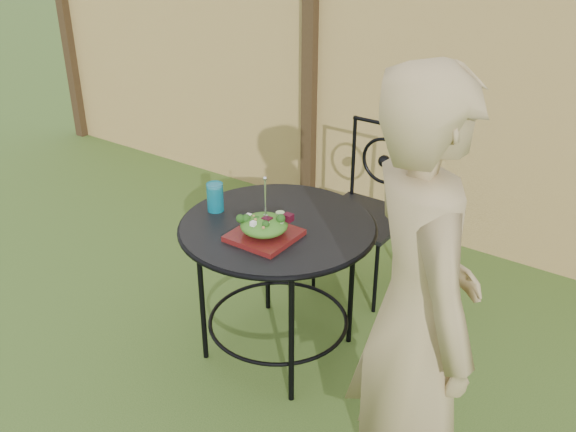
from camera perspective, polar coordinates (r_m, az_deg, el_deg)
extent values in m
cube|color=tan|center=(4.04, 18.15, 8.36)|extent=(8.00, 0.05, 1.80)
cube|color=black|center=(6.28, -18.99, 15.04)|extent=(0.09, 0.09, 1.90)
cube|color=black|center=(4.51, 1.98, 12.20)|extent=(0.09, 0.09, 1.90)
cylinder|color=black|center=(2.96, -0.94, -0.84)|extent=(0.90, 0.90, 0.02)
torus|color=black|center=(2.97, -0.94, -0.94)|extent=(0.92, 0.92, 0.02)
torus|color=black|center=(3.25, -0.87, -9.22)|extent=(0.70, 0.70, 0.02)
cylinder|color=black|center=(3.22, 5.66, -6.02)|extent=(0.03, 0.03, 0.71)
cylinder|color=black|center=(3.46, -1.86, -3.33)|extent=(0.03, 0.03, 0.71)
cylinder|color=black|center=(3.12, -7.66, -7.26)|extent=(0.03, 0.03, 0.71)
cylinder|color=black|center=(2.85, 0.30, -10.73)|extent=(0.03, 0.03, 0.71)
cube|color=black|center=(3.65, 6.74, -0.08)|extent=(0.46, 0.46, 0.03)
cylinder|color=black|center=(3.63, 8.78, 8.06)|extent=(0.42, 0.02, 0.02)
torus|color=black|center=(3.71, 8.54, 4.84)|extent=(0.28, 0.02, 0.28)
cylinder|color=black|center=(3.70, 2.32, -3.62)|extent=(0.02, 0.02, 0.44)
cylinder|color=black|center=(3.53, 7.80, -5.49)|extent=(0.02, 0.02, 0.44)
cylinder|color=black|center=(4.00, 5.45, -1.22)|extent=(0.02, 0.02, 0.44)
cylinder|color=black|center=(3.84, 10.61, -2.83)|extent=(0.02, 0.02, 0.44)
cylinder|color=black|center=(3.80, 5.84, 5.25)|extent=(0.02, 0.02, 0.50)
cylinder|color=black|center=(3.64, 11.32, 3.83)|extent=(0.02, 0.02, 0.50)
imported|color=#9D865A|center=(2.17, 11.35, -8.78)|extent=(0.72, 0.73, 1.70)
cube|color=#500B14|center=(2.84, -2.12, -1.74)|extent=(0.27, 0.27, 0.02)
ellipsoid|color=#235614|center=(2.81, -2.14, -0.81)|extent=(0.21, 0.21, 0.08)
cylinder|color=silver|center=(2.75, -2.02, 1.53)|extent=(0.01, 0.01, 0.18)
cylinder|color=#0B6D83|center=(3.07, -6.49, 1.68)|extent=(0.08, 0.08, 0.14)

